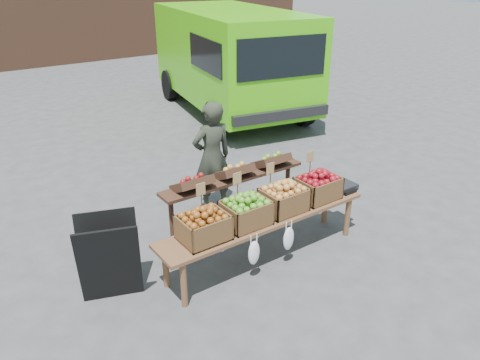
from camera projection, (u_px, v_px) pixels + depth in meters
ground at (251, 250)px, 5.80m from camera, size 80.00×80.00×0.00m
delivery_van at (231, 62)px, 10.73m from camera, size 3.32×5.52×2.31m
vendor at (212, 157)px, 6.45m from camera, size 0.61×0.43×1.59m
chalkboard_sign at (109, 259)px, 4.81m from camera, size 0.70×0.53×0.94m
back_table at (234, 196)px, 5.99m from camera, size 2.10×0.44×1.04m
display_bench at (264, 238)px, 5.52m from camera, size 2.70×0.56×0.57m
crate_golden_apples at (204, 228)px, 4.91m from camera, size 0.50×0.40×0.28m
crate_russet_pears at (246, 213)px, 5.20m from camera, size 0.50×0.40×0.28m
crate_red_apples at (284, 200)px, 5.49m from camera, size 0.50×0.40×0.28m
crate_green_apples at (318, 188)px, 5.77m from camera, size 0.50×0.40×0.28m
weighing_scale at (341, 186)px, 6.04m from camera, size 0.34×0.30×0.08m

